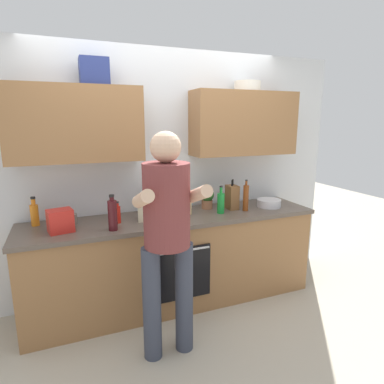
{
  "coord_description": "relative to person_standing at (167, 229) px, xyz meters",
  "views": [
    {
      "loc": [
        -0.96,
        -2.86,
        1.81
      ],
      "look_at": [
        0.14,
        -0.1,
        1.15
      ],
      "focal_mm": 30.37,
      "sensor_mm": 36.0,
      "label": 1
    }
  ],
  "objects": [
    {
      "name": "bottle_vinegar",
      "position": [
        1.03,
        0.62,
        0.01
      ],
      "size": [
        0.06,
        0.06,
        0.32
      ],
      "color": "brown",
      "rests_on": "counter"
    },
    {
      "name": "bottle_soda",
      "position": [
        0.76,
        0.63,
        -0.02
      ],
      "size": [
        0.07,
        0.07,
        0.28
      ],
      "color": "#198C33",
      "rests_on": "counter"
    },
    {
      "name": "grocery_bag_crisps",
      "position": [
        -0.73,
        0.63,
        -0.03
      ],
      "size": [
        0.22,
        0.19,
        0.19
      ],
      "primitive_type": "cube",
      "rotation": [
        0.0,
        0.0,
        0.21
      ],
      "color": "red",
      "rests_on": "counter"
    },
    {
      "name": "bottle_syrup",
      "position": [
        0.26,
        0.62,
        0.02
      ],
      "size": [
        0.08,
        0.08,
        0.33
      ],
      "color": "#8C4C14",
      "rests_on": "counter"
    },
    {
      "name": "grocery_bag_rice",
      "position": [
        0.02,
        0.69,
        -0.04
      ],
      "size": [
        0.2,
        0.19,
        0.17
      ],
      "primitive_type": "cube",
      "rotation": [
        0.0,
        0.0,
        -0.19
      ],
      "color": "beige",
      "rests_on": "counter"
    },
    {
      "name": "person_standing",
      "position": [
        0.0,
        0.0,
        0.0
      ],
      "size": [
        0.49,
        0.45,
        1.74
      ],
      "color": "#383D4C",
      "rests_on": "ground"
    },
    {
      "name": "ground_plane",
      "position": [
        0.29,
        0.7,
        -1.03
      ],
      "size": [
        12.0,
        12.0,
        0.0
      ],
      "primitive_type": "plane",
      "color": "#B2A893"
    },
    {
      "name": "bottle_juice",
      "position": [
        -0.94,
        0.89,
        -0.02
      ],
      "size": [
        0.07,
        0.07,
        0.26
      ],
      "color": "orange",
      "rests_on": "counter"
    },
    {
      "name": "mixing_bowl",
      "position": [
        1.35,
        0.67,
        -0.09
      ],
      "size": [
        0.26,
        0.26,
        0.08
      ],
      "primitive_type": "cylinder",
      "color": "silver",
      "rests_on": "counter"
    },
    {
      "name": "bottle_wine",
      "position": [
        -0.32,
        0.51,
        0.01
      ],
      "size": [
        0.08,
        0.08,
        0.31
      ],
      "color": "#471419",
      "rests_on": "counter"
    },
    {
      "name": "bottle_water",
      "position": [
        0.12,
        0.5,
        -0.01
      ],
      "size": [
        0.08,
        0.08,
        0.29
      ],
      "color": "silver",
      "rests_on": "counter"
    },
    {
      "name": "cup_stoneware",
      "position": [
        -0.63,
        0.83,
        -0.09
      ],
      "size": [
        0.09,
        0.09,
        0.09
      ],
      "primitive_type": "cylinder",
      "color": "slate",
      "rests_on": "counter"
    },
    {
      "name": "bottle_soy",
      "position": [
        0.06,
        0.91,
        -0.02
      ],
      "size": [
        0.06,
        0.06,
        0.27
      ],
      "color": "black",
      "rests_on": "counter"
    },
    {
      "name": "bottle_hotsauce",
      "position": [
        -0.25,
        0.69,
        -0.05
      ],
      "size": [
        0.05,
        0.05,
        0.2
      ],
      "color": "red",
      "rests_on": "counter"
    },
    {
      "name": "counter",
      "position": [
        0.29,
        0.7,
        -0.58
      ],
      "size": [
        2.84,
        0.67,
        0.9
      ],
      "color": "olive",
      "rests_on": "ground"
    },
    {
      "name": "knife_block",
      "position": [
        0.94,
        0.73,
        -0.0
      ],
      "size": [
        0.1,
        0.14,
        0.31
      ],
      "color": "brown",
      "rests_on": "counter"
    },
    {
      "name": "potted_herb",
      "position": [
        0.7,
        0.85,
        -0.01
      ],
      "size": [
        0.14,
        0.14,
        0.22
      ],
      "color": "#9E6647",
      "rests_on": "counter"
    },
    {
      "name": "grocery_bag_bread",
      "position": [
        0.4,
        0.79,
        -0.05
      ],
      "size": [
        0.22,
        0.19,
        0.15
      ],
      "primitive_type": "cube",
      "rotation": [
        0.0,
        0.0,
        -0.3
      ],
      "color": "tan",
      "rests_on": "counter"
    },
    {
      "name": "back_wall_unit",
      "position": [
        0.29,
        0.97,
        0.46
      ],
      "size": [
        4.0,
        0.38,
        2.5
      ],
      "color": "silver",
      "rests_on": "ground"
    }
  ]
}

